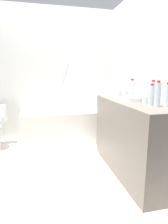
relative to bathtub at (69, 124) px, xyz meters
The scene contains 17 objects.
ground_plane 1.04m from the bathtub, 113.26° to the right, with size 3.62×3.62×0.00m, color beige.
wall_back_tiled 1.04m from the bathtub, 136.70° to the left, with size 3.02×0.10×2.39m, color silver.
wall_right_mirror 1.60m from the bathtub, 43.53° to the right, with size 0.10×2.88×2.39m, color silver.
bathtub is the anchor object (origin of this frame).
vanity_counter 1.46m from the bathtub, 64.47° to the right, with size 0.58×1.41×0.89m, color #6B6056.
sink_basin 1.54m from the bathtub, 65.50° to the right, with size 0.30×0.30×0.05m, color white.
sink_faucet 1.62m from the bathtub, 59.16° to the right, with size 0.11×0.15×0.07m.
water_bottle_0 1.79m from the bathtub, 64.97° to the right, with size 0.06×0.06×0.25m.
water_bottle_1 1.94m from the bathtub, 70.35° to the right, with size 0.06×0.06×0.25m.
water_bottle_2 1.44m from the bathtub, 57.47° to the right, with size 0.07×0.07×0.25m.
water_bottle_3 2.02m from the bathtub, 69.52° to the right, with size 0.07×0.07×0.24m.
water_bottle_4 1.85m from the bathtub, 69.52° to the right, with size 0.06×0.06×0.22m.
drinking_glass_0 1.17m from the bathtub, 48.00° to the right, with size 0.08×0.08×0.08m, color white.
drinking_glass_1 1.31m from the bathtub, 56.13° to the right, with size 0.06×0.06×0.08m, color white.
drinking_glass_2 1.20m from the bathtub, 54.32° to the right, with size 0.07×0.07×0.09m, color white.
drinking_glass_3 1.73m from the bathtub, 67.87° to the right, with size 0.07×0.07×0.08m, color white.
bath_mat 0.66m from the bathtub, 71.39° to the right, with size 0.50×0.39×0.01m, color white.
Camera 1 is at (-0.11, -2.39, 1.22)m, focal length 30.31 mm.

